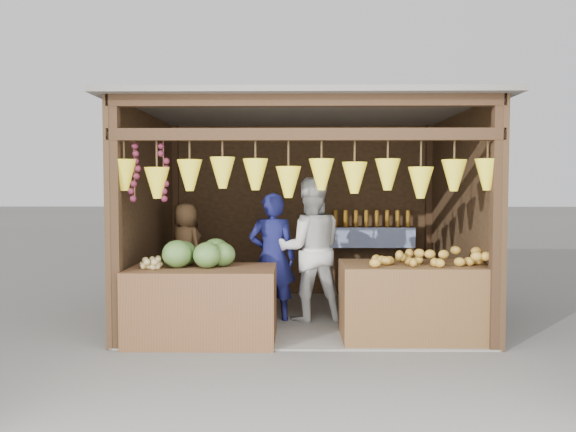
# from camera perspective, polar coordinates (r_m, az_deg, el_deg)

# --- Properties ---
(ground) EXTENTS (80.00, 80.00, 0.00)m
(ground) POSITION_cam_1_polar(r_m,az_deg,el_deg) (7.32, 1.52, -10.23)
(ground) COLOR #514F49
(ground) RESTS_ON ground
(stall_structure) EXTENTS (4.30, 3.30, 2.66)m
(stall_structure) POSITION_cam_1_polar(r_m,az_deg,el_deg) (7.08, 1.27, 2.93)
(stall_structure) COLOR slate
(stall_structure) RESTS_ON ground
(back_shelf) EXTENTS (1.25, 0.32, 1.32)m
(back_shelf) POSITION_cam_1_polar(r_m,az_deg,el_deg) (8.52, 8.49, -2.43)
(back_shelf) COLOR #382314
(back_shelf) RESTS_ON ground
(counter_left) EXTENTS (1.57, 0.85, 0.80)m
(counter_left) POSITION_cam_1_polar(r_m,az_deg,el_deg) (6.20, -8.66, -8.88)
(counter_left) COLOR #492D18
(counter_left) RESTS_ON ground
(counter_right) EXTENTS (1.62, 0.85, 0.83)m
(counter_right) POSITION_cam_1_polar(r_m,az_deg,el_deg) (6.36, 12.80, -8.48)
(counter_right) COLOR #53341B
(counter_right) RESTS_ON ground
(stool) EXTENTS (0.32, 0.32, 0.30)m
(stool) POSITION_cam_1_polar(r_m,az_deg,el_deg) (7.64, -10.31, -8.56)
(stool) COLOR black
(stool) RESTS_ON ground
(man_standing) EXTENTS (0.59, 0.40, 1.60)m
(man_standing) POSITION_cam_1_polar(r_m,az_deg,el_deg) (6.98, -1.61, -4.21)
(man_standing) COLOR #161852
(man_standing) RESTS_ON ground
(woman_standing) EXTENTS (0.95, 0.78, 1.79)m
(woman_standing) POSITION_cam_1_polar(r_m,az_deg,el_deg) (6.98, 2.26, -3.43)
(woman_standing) COLOR silver
(woman_standing) RESTS_ON ground
(vendor_seated) EXTENTS (0.67, 0.65, 1.16)m
(vendor_seated) POSITION_cam_1_polar(r_m,az_deg,el_deg) (7.53, -10.36, -3.10)
(vendor_seated) COLOR brown
(vendor_seated) RESTS_ON stool
(melon_pile) EXTENTS (1.00, 0.50, 0.32)m
(melon_pile) POSITION_cam_1_polar(r_m,az_deg,el_deg) (6.22, -9.02, -3.62)
(melon_pile) COLOR #1C4B14
(melon_pile) RESTS_ON counter_left
(tanfruit_pile) EXTENTS (0.34, 0.40, 0.13)m
(tanfruit_pile) POSITION_cam_1_polar(r_m,az_deg,el_deg) (6.19, -13.97, -4.59)
(tanfruit_pile) COLOR #9B8D47
(tanfruit_pile) RESTS_ON counter_left
(mango_pile) EXTENTS (1.40, 0.64, 0.22)m
(mango_pile) POSITION_cam_1_polar(r_m,az_deg,el_deg) (6.25, 13.88, -3.81)
(mango_pile) COLOR #CE5C1B
(mango_pile) RESTS_ON counter_right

